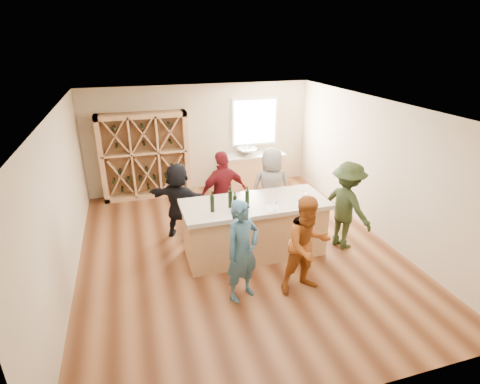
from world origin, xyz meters
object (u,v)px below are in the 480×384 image
object	(u,v)px
wine_bottle_c	(230,199)
person_far_mid	(223,194)
wine_rack	(145,156)
person_near_left	(242,251)
person_far_right	(271,189)
tasting_counter_base	(254,230)
wine_bottle_a	(212,204)
wine_bottle_d	(235,203)
person_near_right	(307,245)
sink	(247,151)
person_server	(346,206)
person_far_left	(179,201)
wine_bottle_e	(247,199)

from	to	relation	value
wine_bottle_c	person_far_mid	xyz separation A→B (m)	(0.13, 1.03, -0.33)
wine_rack	person_near_left	distance (m)	4.81
wine_bottle_c	person_far_right	xyz separation A→B (m)	(1.19, 1.03, -0.34)
tasting_counter_base	person_near_left	bearing A→B (deg)	-116.90
wine_bottle_a	wine_bottle_d	xyz separation A→B (m)	(0.39, -0.09, -0.01)
wine_rack	person_near_right	world-z (taller)	wine_rack
person_far_mid	wine_bottle_a	bearing A→B (deg)	53.83
wine_bottle_a	person_near_right	distance (m)	1.77
person_far_right	person_far_mid	bearing A→B (deg)	8.19
person_far_right	sink	bearing A→B (deg)	-87.02
wine_bottle_a	person_server	bearing A→B (deg)	-2.30
person_near_right	sink	bearing A→B (deg)	78.84
wine_bottle_d	sink	bearing A→B (deg)	69.18
wine_bottle_a	person_far_mid	distance (m)	1.26
person_far_left	person_near_left	bearing A→B (deg)	140.46
wine_rack	person_near_left	xyz separation A→B (m)	(1.16, -4.66, -0.25)
wine_rack	wine_bottle_e	distance (m)	3.93
sink	wine_bottle_a	distance (m)	3.97
wine_bottle_e	person_server	xyz separation A→B (m)	(1.99, -0.13, -0.35)
wine_bottle_a	wine_bottle_c	bearing A→B (deg)	13.38
person_far_left	wine_bottle_c	bearing A→B (deg)	158.05
wine_bottle_c	person_near_right	distance (m)	1.61
person_near_left	sink	bearing A→B (deg)	47.58
wine_bottle_c	person_server	world-z (taller)	person_server
sink	wine_bottle_d	distance (m)	3.90
person_far_right	tasting_counter_base	bearing A→B (deg)	62.10
wine_bottle_c	wine_bottle_e	size ratio (longest dim) A/B	1.02
wine_bottle_a	sink	bearing A→B (deg)	63.48
person_far_mid	person_far_left	distance (m)	0.93
sink	person_far_left	distance (m)	3.18
tasting_counter_base	person_far_mid	xyz separation A→B (m)	(-0.36, 0.95, 0.41)
wine_bottle_e	sink	bearing A→B (deg)	72.32
wine_bottle_a	person_far_right	world-z (taller)	person_far_right
person_near_left	person_far_right	xyz separation A→B (m)	(1.31, 2.15, 0.05)
wine_bottle_c	person_far_left	bearing A→B (deg)	123.62
wine_bottle_d	person_far_right	bearing A→B (deg)	46.24
person_server	person_far_left	distance (m)	3.35
wine_rack	wine_bottle_a	size ratio (longest dim) A/B	7.26
wine_bottle_a	wine_rack	bearing A→B (deg)	104.42
wine_bottle_a	person_far_left	world-z (taller)	person_far_left
wine_bottle_e	person_near_left	distance (m)	1.21
wine_bottle_e	person_far_left	bearing A→B (deg)	131.19
wine_bottle_d	person_server	world-z (taller)	person_server
wine_bottle_c	sink	bearing A→B (deg)	67.70
wine_bottle_a	person_near_left	world-z (taller)	person_near_left
wine_bottle_e	person_near_left	size ratio (longest dim) A/B	0.18
sink	person_far_left	size ratio (longest dim) A/B	0.34
wine_rack	tasting_counter_base	world-z (taller)	wine_rack
person_near_right	person_server	size ratio (longest dim) A/B	0.95
sink	person_server	world-z (taller)	person_server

